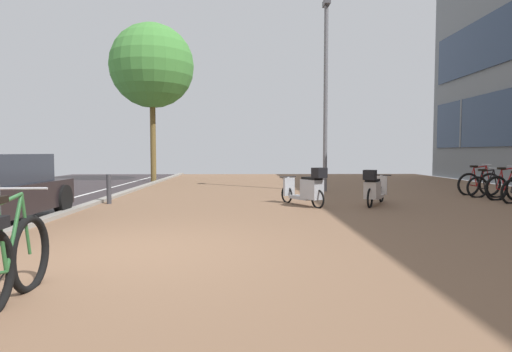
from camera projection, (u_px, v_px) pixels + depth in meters
The scene contains 10 objects.
ground at pixel (239, 252), 5.74m from camera, with size 21.00×40.00×0.13m.
bicycle_foreground at pixel (4, 258), 3.72m from camera, with size 0.66×1.48×1.14m.
bicycle_rack_05 at pixel (507, 188), 11.76m from camera, with size 1.37×0.48×1.00m.
bicycle_rack_06 at pixel (487, 187), 12.44m from camera, with size 1.26×0.48×0.92m.
bicycle_rack_07 at pixel (479, 184), 13.13m from camera, with size 1.43×0.48×1.01m.
scooter_near at pixel (374, 189), 10.57m from camera, with size 1.09×1.64×0.94m.
scooter_mid at pixel (308, 188), 10.44m from camera, with size 1.06×1.58×1.00m.
lamp_post at pixel (326, 87), 14.22m from camera, with size 0.20×0.52×6.45m.
street_tree at pixel (152, 66), 18.95m from camera, with size 3.77×3.77×7.13m.
bollard_far at pixel (109, 189), 10.94m from camera, with size 0.12×0.12×0.77m.
Camera 1 is at (1.53, -5.68, 1.35)m, focal length 29.42 mm.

